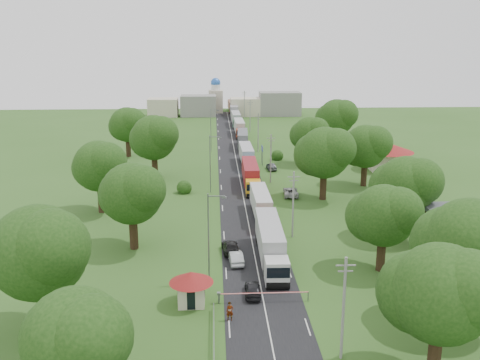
{
  "coord_description": "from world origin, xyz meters",
  "views": [
    {
      "loc": [
        -4.77,
        -73.56,
        25.6
      ],
      "look_at": [
        -0.57,
        11.78,
        3.0
      ],
      "focal_mm": 40.0,
      "sensor_mm": 36.0,
      "label": 1
    }
  ],
  "objects": [
    {
      "name": "pedestrian_booth",
      "position": [
        -6.5,
        -24.3,
        0.95
      ],
      "size": [
        1.16,
        1.15,
        1.89
      ],
      "primitive_type": "imported",
      "rotation": [
        0.0,
        0.0,
        -0.74
      ],
      "color": "gray",
      "rests_on": "ground"
    },
    {
      "name": "lamp_1",
      "position": [
        -5.35,
        15.0,
        5.55
      ],
      "size": [
        2.03,
        0.22,
        10.0
      ],
      "color": "slate",
      "rests_on": "ground"
    },
    {
      "name": "tree_11",
      "position": [
        -22.01,
        5.16,
        7.22
      ],
      "size": [
        8.8,
        8.8,
        11.07
      ],
      "color": "#382616",
      "rests_on": "ground"
    },
    {
      "name": "truck_7",
      "position": [
        2.06,
        105.5,
        2.17
      ],
      "size": [
        2.64,
        14.77,
        4.09
      ],
      "color": "#BABABA",
      "rests_on": "ground"
    },
    {
      "name": "pole_2",
      "position": [
        5.5,
        21.0,
        4.68
      ],
      "size": [
        1.6,
        0.24,
        9.0
      ],
      "color": "gray",
      "rests_on": "ground"
    },
    {
      "name": "church",
      "position": [
        -4.0,
        118.0,
        5.39
      ],
      "size": [
        5.0,
        5.0,
        12.3
      ],
      "color": "beige",
      "rests_on": "ground"
    },
    {
      "name": "tree_8",
      "position": [
        -14.01,
        -41.86,
        6.6
      ],
      "size": [
        8.0,
        8.0,
        10.1
      ],
      "color": "#382616",
      "rests_on": "ground"
    },
    {
      "name": "house_brick",
      "position": [
        26.0,
        -12.0,
        2.65
      ],
      "size": [
        8.6,
        6.6,
        5.2
      ],
      "color": "maroon",
      "rests_on": "ground"
    },
    {
      "name": "tree_9",
      "position": [
        -20.01,
        -29.83,
        7.85
      ],
      "size": [
        9.6,
        9.6,
        12.05
      ],
      "color": "#382616",
      "rests_on": "ground"
    },
    {
      "name": "tree_5",
      "position": [
        21.99,
        18.16,
        7.22
      ],
      "size": [
        8.8,
        8.8,
        11.07
      ],
      "color": "#382616",
      "rests_on": "ground"
    },
    {
      "name": "tree_7",
      "position": [
        23.99,
        50.17,
        7.85
      ],
      "size": [
        9.6,
        9.6,
        12.05
      ],
      "color": "#382616",
      "rests_on": "ground"
    },
    {
      "name": "car_verge_near",
      "position": [
        8.0,
        12.2,
        0.71
      ],
      "size": [
        2.75,
        5.29,
        1.42
      ],
      "primitive_type": "imported",
      "rotation": [
        0.0,
        0.0,
        3.07
      ],
      "color": "#B0B0B0",
      "rests_on": "ground"
    },
    {
      "name": "lamp_0",
      "position": [
        -5.35,
        -20.0,
        5.55
      ],
      "size": [
        2.03,
        0.22,
        10.0
      ],
      "color": "slate",
      "rests_on": "ground"
    },
    {
      "name": "pole_5",
      "position": [
        5.5,
        105.0,
        4.68
      ],
      "size": [
        1.6,
        0.24,
        9.0
      ],
      "color": "gray",
      "rests_on": "ground"
    },
    {
      "name": "car_verge_far",
      "position": [
        6.73,
        30.78,
        0.72
      ],
      "size": [
        2.02,
        4.36,
        1.45
      ],
      "primitive_type": "imported",
      "rotation": [
        0.0,
        0.0,
        3.22
      ],
      "color": "slate",
      "rests_on": "ground"
    },
    {
      "name": "truck_2",
      "position": [
        1.64,
        18.38,
        2.18
      ],
      "size": [
        2.66,
        14.84,
        4.11
      ],
      "color": "gold",
      "rests_on": "ground"
    },
    {
      "name": "tree_3",
      "position": [
        19.99,
        -7.84,
        7.22
      ],
      "size": [
        8.8,
        8.8,
        11.07
      ],
      "color": "#382616",
      "rests_on": "ground"
    },
    {
      "name": "road",
      "position": [
        0.0,
        20.0,
        0.0
      ],
      "size": [
        8.0,
        200.0,
        0.04
      ],
      "primitive_type": "cube",
      "color": "black",
      "rests_on": "ground"
    },
    {
      "name": "truck_3",
      "position": [
        1.95,
        35.06,
        2.08
      ],
      "size": [
        2.62,
        14.16,
        3.92
      ],
      "color": "#1C60AB",
      "rests_on": "ground"
    },
    {
      "name": "tree_6",
      "position": [
        14.99,
        35.14,
        6.6
      ],
      "size": [
        8.0,
        8.0,
        10.1
      ],
      "color": "#382616",
      "rests_on": "ground"
    },
    {
      "name": "info_sign",
      "position": [
        5.2,
        35.0,
        3.0
      ],
      "size": [
        0.12,
        3.1,
        4.1
      ],
      "color": "slate",
      "rests_on": "ground"
    },
    {
      "name": "pole_1",
      "position": [
        5.5,
        -7.0,
        4.68
      ],
      "size": [
        1.6,
        0.24,
        9.0
      ],
      "color": "gray",
      "rests_on": "ground"
    },
    {
      "name": "tree_12",
      "position": [
        -16.01,
        25.17,
        7.85
      ],
      "size": [
        9.6,
        9.6,
        12.05
      ],
      "color": "#382616",
      "rests_on": "ground"
    },
    {
      "name": "tree_2",
      "position": [
        13.99,
        -17.86,
        6.6
      ],
      "size": [
        8.0,
        8.0,
        10.1
      ],
      "color": "#382616",
      "rests_on": "ground"
    },
    {
      "name": "lamp_2",
      "position": [
        -5.35,
        50.0,
        5.55
      ],
      "size": [
        2.03,
        0.22,
        10.0
      ],
      "color": "slate",
      "rests_on": "ground"
    },
    {
      "name": "car_lane_front",
      "position": [
        -1.0,
        -23.5,
        0.68
      ],
      "size": [
        1.7,
        4.02,
        1.36
      ],
      "primitive_type": "imported",
      "rotation": [
        0.0,
        0.0,
        3.12
      ],
      "color": "black",
      "rests_on": "ground"
    },
    {
      "name": "tree_10",
      "position": [
        -15.01,
        -9.84,
        7.22
      ],
      "size": [
        8.8,
        8.8,
        11.07
      ],
      "color": "#382616",
      "rests_on": "ground"
    },
    {
      "name": "car_lane_mid",
      "position": [
        -2.41,
        -15.16,
        0.71
      ],
      "size": [
        1.87,
        4.43,
        1.42
      ],
      "primitive_type": "imported",
      "rotation": [
        0.0,
        0.0,
        3.23
      ],
      "color": "#ADB1B6",
      "rests_on": "ground"
    },
    {
      "name": "ground",
      "position": [
        0.0,
        0.0,
        0.0
      ],
      "size": [
        260.0,
        260.0,
        0.0
      ],
      "primitive_type": "plane",
      "color": "#2E551C",
      "rests_on": "ground"
    },
    {
      "name": "tree_0",
      "position": [
        11.99,
        -37.84,
        7.22
      ],
      "size": [
        8.8,
        8.8,
        11.07
      ],
      "color": "#382616",
      "rests_on": "ground"
    },
    {
      "name": "boom_barrier",
      "position": [
        -1.36,
        -25.0,
        0.89
      ],
      "size": [
        9.22,
        0.35,
        1.18
      ],
      "color": "slate",
      "rests_on": "ground"
    },
    {
      "name": "truck_4",
      "position": [
        2.15,
        53.13,
        2.07
      ],
      "size": [
        2.98,
        14.15,
        3.91
      ],
      "color": "#ADADAD",
      "rests_on": "ground"
    },
    {
      "name": "pedestrian_near",
      "position": [
        -3.5,
        -28.44,
        0.92
      ],
      "size": [
        0.68,
        0.45,
        1.84
      ],
      "primitive_type": "imported",
      "rotation": [
        0.0,
        0.0,
        0.02
      ],
      "color": "gray",
      "rests_on": "ground"
    },
    {
      "name": "pole_4",
      "position": [
        5.5,
        77.0,
        4.68
      ],
      "size": [
        1.6,
        0.24,
        9.0
      ],
      "color": "gray",
      "rests_on": "ground"
    },
    {
      "name": "truck_8",
      "position": [
        1.81,
        120.51,
        2.01
      ],
      "size": [
        2.69,
        13.68,
        3.78
      ],
      "color": "brown",
      "rests_on": "ground"
    },
    {
      "name": "guard_booth",
      "position": [
        -7.2,
        -25.0,
        2.16
      ],
      "size": [
        4.4,
        4.4,
        3.45
      ],
      "color": "beige",
      "rests_on": "ground"
    },
    {
      "name": "truck_1",
      "position": [
        2.01,
        0.89,
        2.02
      ],
      "size": [
        2.49,
        13.74,
        3.81
      ],
      "color": "#9F2012",
      "rests_on": "ground"
    },
    {
      "name": "pole_0",
      "position": [
        5.5,
        -35.0,
        4.68
      ],
      "size": [
        1.6,
        0.24,
        9.0
      ],
      "color": "gray",
      "rests_on": "ground"
    },
    {
      "name": "truck_5",
      "position": [
        2.21,
        71.24,
        2.1
      ],
      "size": [
        2.62,
        14.28,
        3.96
      ],
      "color": "#983017",
      "rests_on": "ground"
    },
    {
      "name": "truck_6",
      "position": [
        1.98,
        87.75,
        2.05
      ],
      "size": [
        2.61,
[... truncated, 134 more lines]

